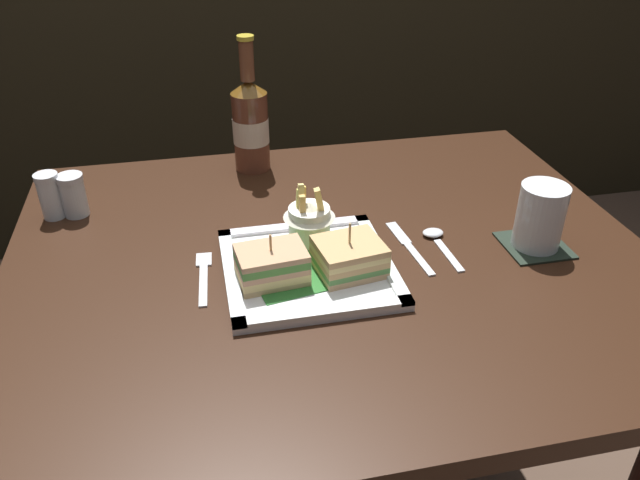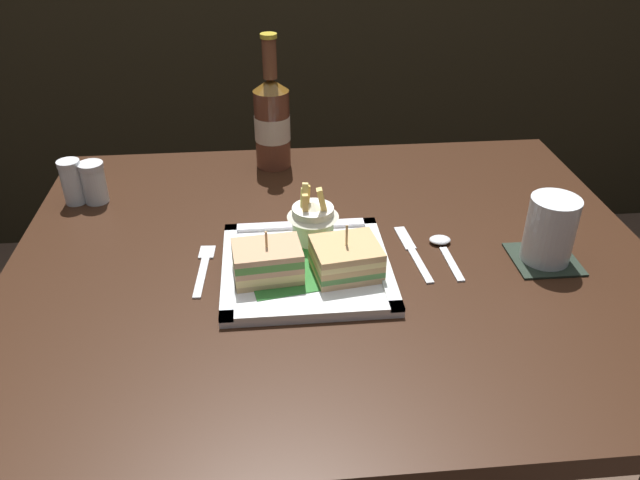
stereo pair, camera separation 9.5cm
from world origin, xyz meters
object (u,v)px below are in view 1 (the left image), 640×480
object	(u,v)px
sandwich_half_left	(272,265)
sandwich_half_right	(349,257)
spoon	(437,238)
pepper_shaker	(74,198)
square_plate	(308,268)
beer_bottle	(250,123)
fries_cup	(309,218)
knife	(408,245)
fork	(204,275)
salt_shaker	(51,198)
dining_table	(330,340)
water_glass	(539,220)

from	to	relation	value
sandwich_half_left	sandwich_half_right	bearing A→B (deg)	0.00
spoon	pepper_shaker	bearing A→B (deg)	159.74
square_plate	sandwich_half_left	xyz separation A→B (m)	(-0.06, -0.02, 0.03)
sandwich_half_right	beer_bottle	size ratio (longest dim) A/B	0.41
fries_cup	knife	xyz separation A→B (m)	(0.16, -0.03, -0.05)
fork	pepper_shaker	world-z (taller)	pepper_shaker
fork	salt_shaker	distance (m)	0.34
dining_table	sandwich_half_left	xyz separation A→B (m)	(-0.10, -0.07, 0.22)
square_plate	spoon	bearing A→B (deg)	10.98
fork	pepper_shaker	xyz separation A→B (m)	(-0.21, 0.24, 0.03)
fries_cup	fork	distance (m)	0.19
knife	salt_shaker	size ratio (longest dim) A/B	2.01
sandwich_half_right	water_glass	size ratio (longest dim) A/B	1.02
fork	beer_bottle	bearing A→B (deg)	71.84
sandwich_half_left	spoon	bearing A→B (deg)	13.19
fries_cup	pepper_shaker	xyz separation A→B (m)	(-0.38, 0.19, -0.02)
beer_bottle	sandwich_half_left	bearing A→B (deg)	-92.94
dining_table	fork	bearing A→B (deg)	-173.77
square_plate	pepper_shaker	distance (m)	0.45
square_plate	pepper_shaker	world-z (taller)	pepper_shaker
spoon	pepper_shaker	world-z (taller)	pepper_shaker
dining_table	spoon	size ratio (longest dim) A/B	8.12
knife	salt_shaker	xyz separation A→B (m)	(-0.57, 0.22, 0.03)
fries_cup	fork	world-z (taller)	fries_cup
square_plate	spoon	xyz separation A→B (m)	(0.22, 0.04, -0.00)
square_plate	sandwich_half_right	bearing A→B (deg)	-21.31
fork	pepper_shaker	size ratio (longest dim) A/B	1.83
sandwich_half_right	square_plate	bearing A→B (deg)	158.69
dining_table	fork	size ratio (longest dim) A/B	7.29
square_plate	dining_table	bearing A→B (deg)	44.24
sandwich_half_left	beer_bottle	size ratio (longest dim) A/B	0.40
sandwich_half_left	fork	bearing A→B (deg)	154.86
square_plate	beer_bottle	size ratio (longest dim) A/B	0.96
beer_bottle	fork	size ratio (longest dim) A/B	1.88
sandwich_half_left	dining_table	bearing A→B (deg)	33.08
dining_table	salt_shaker	distance (m)	0.54
sandwich_half_right	fries_cup	distance (m)	0.11
sandwich_half_left	fries_cup	world-z (taller)	fries_cup
spoon	fries_cup	bearing A→B (deg)	171.67
fries_cup	spoon	bearing A→B (deg)	-8.33
fork	salt_shaker	world-z (taller)	salt_shaker
square_plate	fork	bearing A→B (deg)	171.43
sandwich_half_left	spoon	xyz separation A→B (m)	(0.28, 0.07, -0.03)
knife	pepper_shaker	distance (m)	0.58
dining_table	fork	xyz separation A→B (m)	(-0.20, -0.02, 0.18)
knife	salt_shaker	world-z (taller)	salt_shaker
sandwich_half_left	fries_cup	bearing A→B (deg)	52.29
sandwich_half_right	pepper_shaker	distance (m)	0.51
water_glass	pepper_shaker	distance (m)	0.78
fork	spoon	size ratio (longest dim) A/B	1.11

